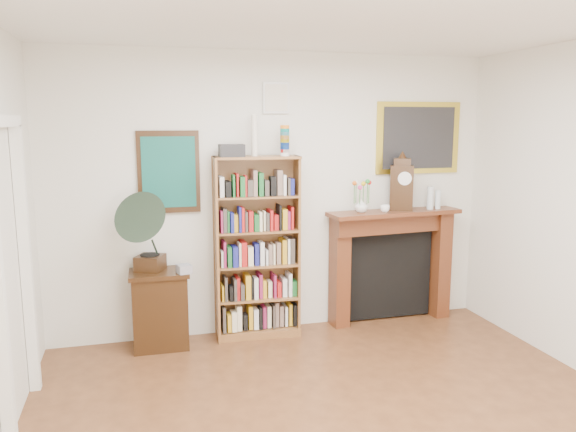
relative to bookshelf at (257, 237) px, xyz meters
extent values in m
cube|color=silver|center=(0.23, 0.17, 0.40)|extent=(4.50, 0.01, 2.80)
cube|color=white|center=(-1.97, -0.66, 0.05)|extent=(0.08, 0.08, 2.10)
cube|color=white|center=(-1.97, -1.13, 1.13)|extent=(0.08, 1.02, 0.08)
cube|color=black|center=(-0.82, 0.15, 0.65)|extent=(0.58, 0.03, 0.78)
cube|color=#125950|center=(-0.82, 0.13, 0.65)|extent=(0.50, 0.01, 0.67)
cube|color=white|center=(0.23, 0.15, 1.35)|extent=(0.26, 0.03, 0.30)
cube|color=silver|center=(0.23, 0.13, 1.35)|extent=(0.22, 0.01, 0.26)
cube|color=gold|center=(1.78, 0.15, 0.95)|extent=(0.95, 0.03, 0.75)
cube|color=#262628|center=(1.78, 0.13, 0.95)|extent=(0.82, 0.01, 0.65)
cube|color=brown|center=(-0.40, 0.00, -0.11)|extent=(0.04, 0.29, 1.80)
cube|color=brown|center=(0.40, 0.00, -0.11)|extent=(0.04, 0.29, 1.80)
cube|color=brown|center=(0.00, 0.00, 0.78)|extent=(0.84, 0.34, 0.02)
cube|color=brown|center=(0.00, 0.00, -0.96)|extent=(0.84, 0.34, 0.08)
cube|color=brown|center=(0.00, 0.14, -0.11)|extent=(0.82, 0.07, 1.80)
cube|color=brown|center=(0.00, 0.00, -0.61)|extent=(0.79, 0.32, 0.02)
cube|color=brown|center=(0.00, 0.00, -0.27)|extent=(0.79, 0.32, 0.02)
cube|color=brown|center=(0.00, 0.00, 0.06)|extent=(0.79, 0.32, 0.02)
cube|color=brown|center=(0.00, 0.00, 0.40)|extent=(0.79, 0.32, 0.02)
cube|color=black|center=(-0.95, -0.05, -0.63)|extent=(0.55, 0.41, 0.74)
cube|color=#4D2511|center=(0.88, 0.04, -0.42)|extent=(0.17, 0.22, 1.16)
cube|color=#4D2511|center=(2.04, 0.04, -0.42)|extent=(0.17, 0.22, 1.16)
cube|color=#4D2511|center=(1.46, 0.04, 0.07)|extent=(1.34, 0.31, 0.19)
cube|color=#4D2511|center=(1.46, 0.00, 0.18)|extent=(1.45, 0.45, 0.04)
cube|color=black|center=(1.46, 0.11, -0.52)|extent=(0.96, 0.09, 0.93)
cube|color=black|center=(-1.03, 0.01, -0.19)|extent=(0.31, 0.31, 0.14)
cylinder|color=black|center=(-1.03, 0.01, -0.11)|extent=(0.24, 0.24, 0.01)
cone|color=#2C4031|center=(-1.03, -0.14, 0.21)|extent=(0.67, 0.73, 0.61)
cube|color=#B4B3C0|center=(-0.73, -0.18, -0.22)|extent=(0.15, 0.15, 0.08)
cube|color=black|center=(1.53, 0.00, 0.44)|extent=(0.27, 0.21, 0.47)
cylinder|color=white|center=(1.53, -0.07, 0.54)|extent=(0.13, 0.07, 0.14)
cube|color=black|center=(1.53, 0.00, 0.70)|extent=(0.20, 0.17, 0.09)
imported|color=white|center=(1.08, -0.01, 0.27)|extent=(0.14, 0.14, 0.14)
imported|color=white|center=(1.32, -0.06, 0.24)|extent=(0.10, 0.10, 0.08)
cylinder|color=silver|center=(1.86, -0.01, 0.32)|extent=(0.07, 0.07, 0.24)
cylinder|color=silver|center=(1.96, 0.00, 0.30)|extent=(0.06, 0.06, 0.20)
camera|label=1|loc=(-1.12, -5.26, 1.13)|focal=35.00mm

